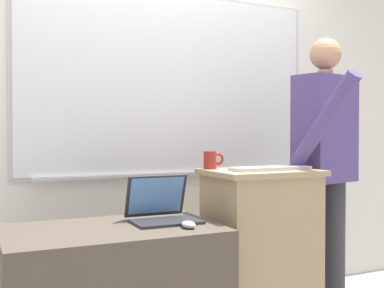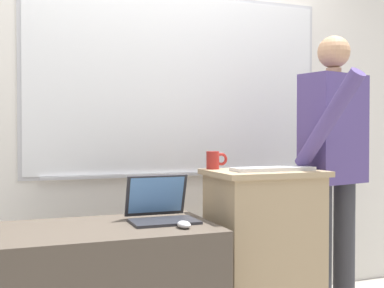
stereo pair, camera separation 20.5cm
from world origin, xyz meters
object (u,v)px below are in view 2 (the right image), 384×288
(person_presenter, at_px, (334,159))
(wireless_keyboard, at_px, (273,169))
(lectern_podium, at_px, (263,256))
(laptop, at_px, (160,208))
(computer_mouse_by_laptop, at_px, (184,225))
(coffee_mug, at_px, (214,160))

(person_presenter, height_order, wireless_keyboard, person_presenter)
(lectern_podium, bearing_deg, person_presenter, 6.00)
(lectern_podium, distance_m, person_presenter, 0.73)
(laptop, bearing_deg, lectern_podium, -2.63)
(person_presenter, bearing_deg, lectern_podium, 171.99)
(lectern_podium, height_order, person_presenter, person_presenter)
(lectern_podium, distance_m, computer_mouse_by_laptop, 0.63)
(laptop, relative_size, wireless_keyboard, 0.72)
(laptop, xyz_separation_m, coffee_mug, (0.36, 0.14, 0.23))
(lectern_podium, xyz_separation_m, person_presenter, (0.51, 0.05, 0.52))
(laptop, xyz_separation_m, computer_mouse_by_laptop, (0.05, -0.23, -0.05))
(laptop, height_order, computer_mouse_by_laptop, laptop)
(person_presenter, relative_size, wireless_keyboard, 3.81)
(laptop, xyz_separation_m, wireless_keyboard, (0.61, -0.08, 0.19))
(wireless_keyboard, bearing_deg, person_presenter, 12.98)
(wireless_keyboard, bearing_deg, laptop, 172.15)
(lectern_podium, relative_size, coffee_mug, 7.60)
(lectern_podium, height_order, wireless_keyboard, wireless_keyboard)
(lectern_podium, bearing_deg, laptop, 177.37)
(computer_mouse_by_laptop, bearing_deg, laptop, 101.86)
(computer_mouse_by_laptop, bearing_deg, person_presenter, 13.85)
(person_presenter, distance_m, wireless_keyboard, 0.50)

